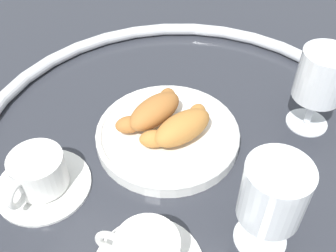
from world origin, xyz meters
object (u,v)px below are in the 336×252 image
pastry_plate (168,134)px  coffee_cup_far (39,175)px  croissant_large (180,127)px  croissant_small (153,111)px  juice_glass_right (321,79)px  juice_glass_left (273,196)px

pastry_plate → coffee_cup_far: 0.20m
croissant_large → coffee_cup_far: size_ratio=0.88×
coffee_cup_far → pastry_plate: bearing=-45.6°
coffee_cup_far → croissant_small: bearing=-37.1°
juice_glass_right → coffee_cup_far: bearing=124.5°
juice_glass_right → juice_glass_left: bearing=168.7°
croissant_large → croissant_small: bearing=65.8°
pastry_plate → croissant_small: croissant_small is taller
juice_glass_left → juice_glass_right: 0.24m
croissant_large → juice_glass_right: bearing=-59.3°
juice_glass_right → croissant_large: bearing=120.7°
juice_glass_left → croissant_large: bearing=48.3°
pastry_plate → croissant_large: croissant_large is taller
pastry_plate → juice_glass_right: bearing=-64.1°
croissant_small → juice_glass_left: 0.25m
croissant_small → croissant_large: bearing=-114.2°
croissant_small → juice_glass_right: juice_glass_right is taller
croissant_small → coffee_cup_far: 0.19m
croissant_large → coffee_cup_far: bearing=128.4°
pastry_plate → croissant_small: 0.04m
pastry_plate → juice_glass_left: size_ratio=1.62×
croissant_large → juice_glass_right: juice_glass_right is taller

